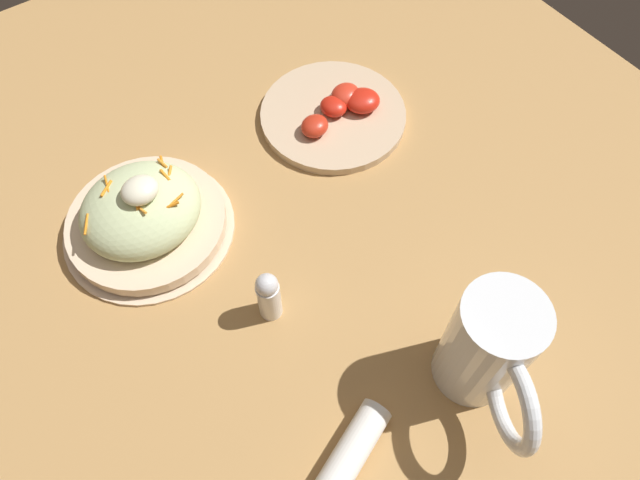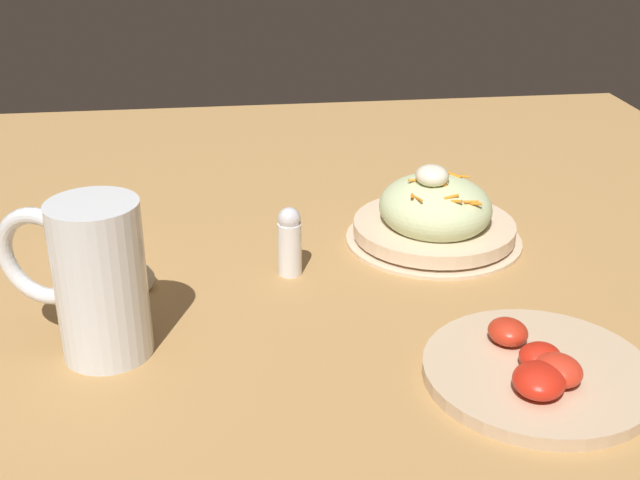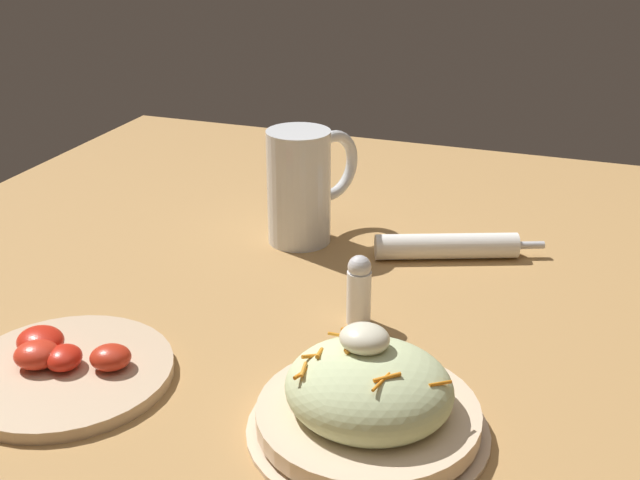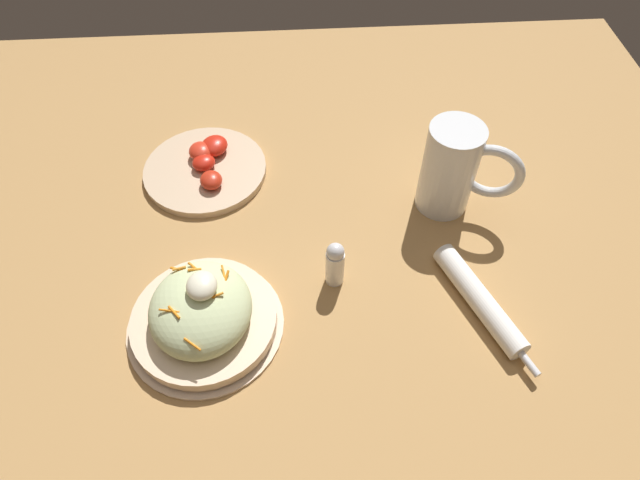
{
  "view_description": "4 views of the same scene",
  "coord_description": "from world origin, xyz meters",
  "px_view_note": "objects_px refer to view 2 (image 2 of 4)",
  "views": [
    {
      "loc": [
        -0.1,
        -0.28,
        0.64
      ],
      "look_at": [
        0.09,
        -0.01,
        0.08
      ],
      "focal_mm": 32.2,
      "sensor_mm": 36.0,
      "label": 1
    },
    {
      "loc": [
        0.87,
        -0.09,
        0.44
      ],
      "look_at": [
        0.06,
        0.01,
        0.06
      ],
      "focal_mm": 46.42,
      "sensor_mm": 36.0,
      "label": 2
    },
    {
      "loc": [
        -0.21,
        0.76,
        0.46
      ],
      "look_at": [
        0.07,
        -0.03,
        0.09
      ],
      "focal_mm": 45.61,
      "sensor_mm": 36.0,
      "label": 3
    },
    {
      "loc": [
        -0.44,
        0.03,
        0.68
      ],
      "look_at": [
        0.05,
        0.0,
        0.06
      ],
      "focal_mm": 30.51,
      "sensor_mm": 36.0,
      "label": 4
    }
  ],
  "objects_px": {
    "napkin_roll": "(115,248)",
    "beer_mug": "(97,286)",
    "salad_plate": "(435,217)",
    "salt_shaker": "(290,241)",
    "tomato_plate": "(538,370)"
  },
  "relations": [
    {
      "from": "tomato_plate",
      "to": "salt_shaker",
      "type": "distance_m",
      "value": 0.32
    },
    {
      "from": "salad_plate",
      "to": "napkin_roll",
      "type": "xyz_separation_m",
      "value": [
        0.01,
        -0.39,
        -0.02
      ]
    },
    {
      "from": "salad_plate",
      "to": "salt_shaker",
      "type": "xyz_separation_m",
      "value": [
        0.07,
        -0.19,
        0.01
      ]
    },
    {
      "from": "napkin_roll",
      "to": "salt_shaker",
      "type": "height_order",
      "value": "salt_shaker"
    },
    {
      "from": "beer_mug",
      "to": "napkin_roll",
      "type": "xyz_separation_m",
      "value": [
        -0.2,
        -0.01,
        -0.06
      ]
    },
    {
      "from": "napkin_roll",
      "to": "beer_mug",
      "type": "bearing_deg",
      "value": 2.13
    },
    {
      "from": "tomato_plate",
      "to": "salad_plate",
      "type": "bearing_deg",
      "value": -176.61
    },
    {
      "from": "salt_shaker",
      "to": "beer_mug",
      "type": "bearing_deg",
      "value": -53.95
    },
    {
      "from": "salad_plate",
      "to": "napkin_roll",
      "type": "relative_size",
      "value": 1.02
    },
    {
      "from": "beer_mug",
      "to": "tomato_plate",
      "type": "distance_m",
      "value": 0.42
    },
    {
      "from": "beer_mug",
      "to": "salad_plate",
      "type": "bearing_deg",
      "value": 118.65
    },
    {
      "from": "beer_mug",
      "to": "tomato_plate",
      "type": "bearing_deg",
      "value": 75.78
    },
    {
      "from": "salad_plate",
      "to": "salt_shaker",
      "type": "distance_m",
      "value": 0.2
    },
    {
      "from": "salad_plate",
      "to": "beer_mug",
      "type": "height_order",
      "value": "beer_mug"
    },
    {
      "from": "salad_plate",
      "to": "tomato_plate",
      "type": "height_order",
      "value": "salad_plate"
    }
  ]
}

